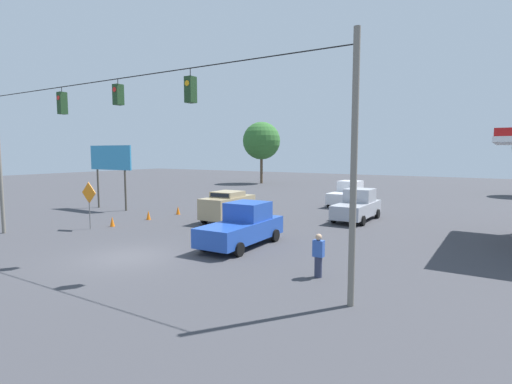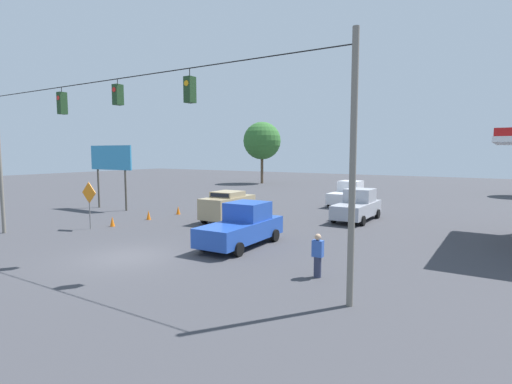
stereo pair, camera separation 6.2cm
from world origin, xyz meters
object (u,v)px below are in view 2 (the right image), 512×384
(pickup_truck_white_oncoming_deep, at_px, (348,194))
(work_zone_sign, at_px, (89,196))
(roadside_billboard, at_px, (111,162))
(sedan_tan_withflow_mid, at_px, (228,206))
(overhead_signal_span, at_px, (119,140))
(tree_horizon_right, at_px, (262,141))
(pickup_truck_silver_oncoming_far, at_px, (357,206))
(traffic_cone_nearest, at_px, (112,221))
(pedestrian, at_px, (318,256))
(traffic_cone_fourth, at_px, (203,206))
(traffic_cone_fifth, at_px, (226,202))
(traffic_cone_third, at_px, (178,210))
(traffic_cone_second, at_px, (149,215))
(pickup_truck_blue_crossing_near, at_px, (243,226))
(traffic_cone_farthest, at_px, (243,199))

(pickup_truck_white_oncoming_deep, xyz_separation_m, work_zone_sign, (9.60, 18.67, 1.01))
(roadside_billboard, bearing_deg, sedan_tan_withflow_mid, -178.66)
(roadside_billboard, bearing_deg, overhead_signal_span, 143.43)
(work_zone_sign, relative_size, tree_horizon_right, 0.31)
(pickup_truck_silver_oncoming_far, xyz_separation_m, traffic_cone_nearest, (12.22, 10.41, -0.66))
(pedestrian, distance_m, tree_horizon_right, 45.11)
(traffic_cone_fourth, distance_m, pedestrian, 18.72)
(traffic_cone_fifth, bearing_deg, overhead_signal_span, 111.48)
(sedan_tan_withflow_mid, bearing_deg, overhead_signal_span, 99.06)
(sedan_tan_withflow_mid, relative_size, traffic_cone_third, 6.71)
(sedan_tan_withflow_mid, bearing_deg, tree_horizon_right, -62.65)
(traffic_cone_nearest, height_order, pedestrian, pedestrian)
(traffic_cone_second, height_order, tree_horizon_right, tree_horizon_right)
(pickup_truck_silver_oncoming_far, distance_m, traffic_cone_nearest, 16.06)
(sedan_tan_withflow_mid, bearing_deg, pickup_truck_silver_oncoming_far, -144.67)
(sedan_tan_withflow_mid, height_order, traffic_cone_fifth, sedan_tan_withflow_mid)
(traffic_cone_nearest, distance_m, tree_horizon_right, 36.47)
(pickup_truck_silver_oncoming_far, distance_m, traffic_cone_third, 12.99)
(roadside_billboard, bearing_deg, traffic_cone_nearest, 141.92)
(pickup_truck_silver_oncoming_far, height_order, pickup_truck_white_oncoming_deep, same)
(traffic_cone_second, height_order, work_zone_sign, work_zone_sign)
(sedan_tan_withflow_mid, relative_size, pedestrian, 2.58)
(traffic_cone_fifth, bearing_deg, traffic_cone_fourth, 86.65)
(overhead_signal_span, bearing_deg, tree_horizon_right, -66.91)
(traffic_cone_second, relative_size, pedestrian, 0.38)
(traffic_cone_third, relative_size, work_zone_sign, 0.22)
(pedestrian, height_order, tree_horizon_right, tree_horizon_right)
(traffic_cone_nearest, distance_m, traffic_cone_third, 5.82)
(sedan_tan_withflow_mid, bearing_deg, pickup_truck_blue_crossing_near, 132.26)
(pickup_truck_silver_oncoming_far, height_order, traffic_cone_fifth, pickup_truck_silver_oncoming_far)
(traffic_cone_second, height_order, pedestrian, pedestrian)
(pickup_truck_silver_oncoming_far, bearing_deg, work_zone_sign, 42.59)
(traffic_cone_farthest, distance_m, pedestrian, 22.49)
(pickup_truck_white_oncoming_deep, bearing_deg, pedestrian, 106.14)
(work_zone_sign, distance_m, tree_horizon_right, 37.30)
(pickup_truck_blue_crossing_near, xyz_separation_m, roadside_billboard, (16.19, -4.92, 2.88))
(pickup_truck_white_oncoming_deep, bearing_deg, traffic_cone_nearest, 62.31)
(pickup_truck_white_oncoming_deep, xyz_separation_m, pickup_truck_blue_crossing_near, (-0.60, 17.30, 0.00))
(pickup_truck_white_oncoming_deep, xyz_separation_m, traffic_cone_second, (9.16, 14.44, -0.66))
(traffic_cone_third, height_order, traffic_cone_farthest, same)
(traffic_cone_fifth, relative_size, traffic_cone_farthest, 1.00)
(sedan_tan_withflow_mid, distance_m, traffic_cone_third, 5.03)
(roadside_billboard, bearing_deg, traffic_cone_farthest, -125.43)
(traffic_cone_fifth, xyz_separation_m, tree_horizon_right, (10.31, -22.94, 5.97))
(work_zone_sign, distance_m, pedestrian, 15.50)
(pickup_truck_white_oncoming_deep, bearing_deg, work_zone_sign, 62.78)
(pickup_truck_silver_oncoming_far, height_order, traffic_cone_fourth, pickup_truck_silver_oncoming_far)
(traffic_cone_second, height_order, traffic_cone_third, same)
(traffic_cone_fifth, height_order, roadside_billboard, roadside_billboard)
(traffic_cone_second, xyz_separation_m, roadside_billboard, (6.43, -2.06, 3.54))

